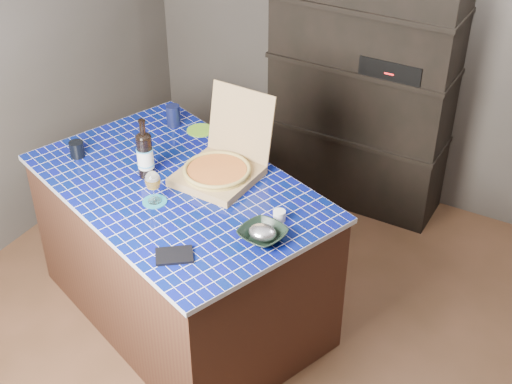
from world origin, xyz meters
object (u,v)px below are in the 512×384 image
Objects in this scene: pizza_box at (220,168)px; mead_bottle at (145,154)px; kitchen_island at (182,250)px; dvd_case at (174,255)px; wine_glass at (153,181)px; bowl at (263,235)px.

pizza_box reaches higher than mead_bottle.
mead_bottle is (-0.19, -0.00, 0.58)m from kitchen_island.
dvd_case is (0.52, -0.48, -0.13)m from mead_bottle.
mead_bottle is 0.26m from wine_glass.
kitchen_island is 0.79m from bowl.
mead_bottle is at bearing 135.56° from wine_glass.
dvd_case is at bearing -43.03° from mead_bottle.
wine_glass reaches higher than kitchen_island.
kitchen_island is 10.62× the size of wine_glass.
kitchen_island is 0.56m from pizza_box.
bowl is (0.29, 0.31, 0.02)m from dvd_case.
wine_glass is 0.82× the size of bowl.
dvd_case reaches higher than kitchen_island.
pizza_box is at bearing 142.60° from bowl.
kitchen_island is 5.54× the size of mead_bottle.
mead_bottle reaches higher than kitchen_island.
mead_bottle is (-0.35, -0.18, 0.07)m from pizza_box.
pizza_box is at bearing 64.97° from wine_glass.
dvd_case is at bearing -35.76° from kitchen_island.
wine_glass reaches higher than bowl.
bowl is (0.62, 0.01, -0.10)m from wine_glass.
pizza_box reaches higher than bowl.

